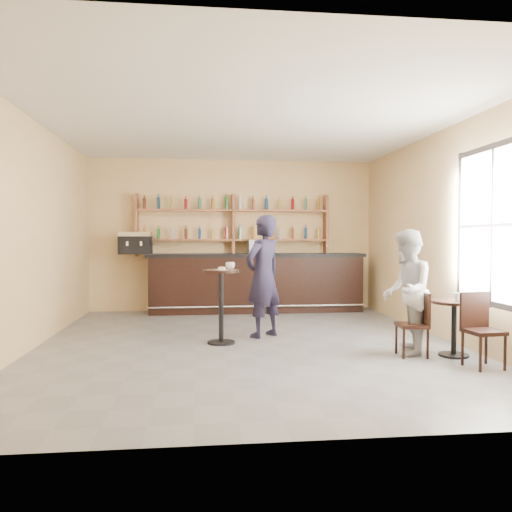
{
  "coord_description": "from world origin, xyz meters",
  "views": [
    {
      "loc": [
        -0.68,
        -7.16,
        1.54
      ],
      "look_at": [
        0.2,
        0.8,
        1.25
      ],
      "focal_mm": 35.0,
      "sensor_mm": 36.0,
      "label": 1
    }
  ],
  "objects": [
    {
      "name": "floor",
      "position": [
        0.0,
        0.0,
        0.0
      ],
      "size": [
        7.0,
        7.0,
        0.0
      ],
      "primitive_type": "plane",
      "color": "slate",
      "rests_on": "ground"
    },
    {
      "name": "ceiling",
      "position": [
        0.0,
        0.0,
        3.2
      ],
      "size": [
        7.0,
        7.0,
        0.0
      ],
      "primitive_type": "plane",
      "rotation": [
        3.14,
        0.0,
        0.0
      ],
      "color": "white",
      "rests_on": "wall_back"
    },
    {
      "name": "wall_back",
      "position": [
        0.0,
        3.5,
        1.6
      ],
      "size": [
        7.0,
        0.0,
        7.0
      ],
      "primitive_type": "plane",
      "rotation": [
        1.57,
        0.0,
        0.0
      ],
      "color": "#DFB97E",
      "rests_on": "floor"
    },
    {
      "name": "wall_front",
      "position": [
        0.0,
        -3.5,
        1.6
      ],
      "size": [
        7.0,
        0.0,
        7.0
      ],
      "primitive_type": "plane",
      "rotation": [
        -1.57,
        0.0,
        0.0
      ],
      "color": "#DFB97E",
      "rests_on": "floor"
    },
    {
      "name": "wall_left",
      "position": [
        -3.0,
        0.0,
        1.6
      ],
      "size": [
        0.0,
        7.0,
        7.0
      ],
      "primitive_type": "plane",
      "rotation": [
        1.57,
        0.0,
        1.57
      ],
      "color": "#DFB97E",
      "rests_on": "floor"
    },
    {
      "name": "wall_right",
      "position": [
        3.0,
        0.0,
        1.6
      ],
      "size": [
        0.0,
        7.0,
        7.0
      ],
      "primitive_type": "plane",
      "rotation": [
        1.57,
        0.0,
        -1.57
      ],
      "color": "#DFB97E",
      "rests_on": "floor"
    },
    {
      "name": "window_pane",
      "position": [
        2.99,
        -1.2,
        1.7
      ],
      "size": [
        0.0,
        2.0,
        2.0
      ],
      "primitive_type": "plane",
      "rotation": [
        1.57,
        0.0,
        -1.57
      ],
      "color": "white",
      "rests_on": "wall_right"
    },
    {
      "name": "window_frame",
      "position": [
        2.99,
        -1.2,
        1.7
      ],
      "size": [
        0.04,
        1.7,
        2.1
      ],
      "primitive_type": null,
      "color": "black",
      "rests_on": "wall_right"
    },
    {
      "name": "shelf_unit",
      "position": [
        0.0,
        3.37,
        1.81
      ],
      "size": [
        4.0,
        0.26,
        1.4
      ],
      "primitive_type": null,
      "color": "brown",
      "rests_on": "wall_back"
    },
    {
      "name": "liquor_bottles",
      "position": [
        0.0,
        3.37,
        1.98
      ],
      "size": [
        3.68,
        0.1,
        1.0
      ],
      "primitive_type": null,
      "color": "#8C5919",
      "rests_on": "shelf_unit"
    },
    {
      "name": "bar_counter",
      "position": [
        0.47,
        3.15,
        0.61
      ],
      "size": [
        4.48,
        0.87,
        1.21
      ],
      "primitive_type": null,
      "color": "black",
      "rests_on": "floor"
    },
    {
      "name": "espresso_machine",
      "position": [
        -2.0,
        3.15,
        1.44
      ],
      "size": [
        0.65,
        0.44,
        0.45
      ],
      "primitive_type": null,
      "rotation": [
        0.0,
        0.0,
        -0.07
      ],
      "color": "black",
      "rests_on": "bar_counter"
    },
    {
      "name": "pastry_case",
      "position": [
        0.53,
        3.15,
        1.36
      ],
      "size": [
        0.53,
        0.44,
        0.29
      ],
      "primitive_type": null,
      "rotation": [
        0.0,
        0.0,
        -0.11
      ],
      "color": "silver",
      "rests_on": "bar_counter"
    },
    {
      "name": "pedestal_table",
      "position": [
        -0.39,
        0.07,
        0.54
      ],
      "size": [
        0.6,
        0.6,
        1.08
      ],
      "primitive_type": null,
      "rotation": [
        0.0,
        0.0,
        0.15
      ],
      "color": "black",
      "rests_on": "floor"
    },
    {
      "name": "napkin",
      "position": [
        -0.39,
        0.07,
        1.08
      ],
      "size": [
        0.2,
        0.2,
        0.0
      ],
      "primitive_type": "cube",
      "rotation": [
        0.0,
        0.0,
        0.53
      ],
      "color": "white",
      "rests_on": "pedestal_table"
    },
    {
      "name": "donut",
      "position": [
        -0.38,
        0.06,
        1.1
      ],
      "size": [
        0.14,
        0.14,
        0.04
      ],
      "primitive_type": "torus",
      "rotation": [
        0.0,
        0.0,
        -0.28
      ],
      "color": "#D0814C",
      "rests_on": "napkin"
    },
    {
      "name": "cup_pedestal",
      "position": [
        -0.25,
        0.17,
        1.13
      ],
      "size": [
        0.14,
        0.14,
        0.11
      ],
      "primitive_type": "imported",
      "rotation": [
        0.0,
        0.0,
        -0.01
      ],
      "color": "white",
      "rests_on": "pedestal_table"
    },
    {
      "name": "man_main",
      "position": [
        0.28,
        0.5,
        0.95
      ],
      "size": [
        0.82,
        0.79,
        1.89
      ],
      "primitive_type": "imported",
      "rotation": [
        0.0,
        0.0,
        3.83
      ],
      "color": "black",
      "rests_on": "floor"
    },
    {
      "name": "cafe_table",
      "position": [
        2.59,
        -1.04,
        0.36
      ],
      "size": [
        0.6,
        0.6,
        0.73
      ],
      "primitive_type": null,
      "rotation": [
        0.0,
        0.0,
        -0.04
      ],
      "color": "black",
      "rests_on": "floor"
    },
    {
      "name": "cup_cafe",
      "position": [
        2.64,
        -1.04,
        0.78
      ],
      "size": [
        0.12,
        0.12,
        0.1
      ],
      "primitive_type": "imported",
      "rotation": [
        0.0,
        0.0,
        0.08
      ],
      "color": "white",
      "rests_on": "cafe_table"
    },
    {
      "name": "chair_west",
      "position": [
        2.04,
        -0.99,
        0.42
      ],
      "size": [
        0.39,
        0.39,
        0.83
      ],
      "primitive_type": null,
      "rotation": [
        0.0,
        0.0,
        -1.65
      ],
      "color": "black",
      "rests_on": "floor"
    },
    {
      "name": "chair_south",
      "position": [
        2.64,
        -1.64,
        0.44
      ],
      "size": [
        0.43,
        0.43,
        0.89
      ],
      "primitive_type": null,
      "rotation": [
        0.0,
        0.0,
        0.12
      ],
      "color": "black",
      "rests_on": "floor"
    },
    {
      "name": "patron_second",
      "position": [
        2.02,
        -0.85,
        0.83
      ],
      "size": [
        0.89,
        0.99,
        1.66
      ],
      "primitive_type": "imported",
      "rotation": [
        0.0,
        0.0,
        -1.98
      ],
      "color": "#ABABB0",
      "rests_on": "floor"
    }
  ]
}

